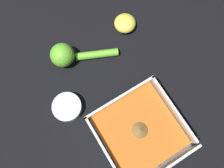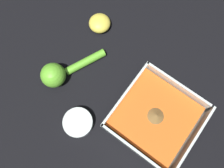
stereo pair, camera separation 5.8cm
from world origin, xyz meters
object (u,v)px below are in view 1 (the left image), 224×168
at_px(spice_bowl, 67,107).
at_px(lemon_squeezer, 68,55).
at_px(square_dish, 140,132).
at_px(lemon_half, 125,23).

bearing_deg(spice_bowl, lemon_squeezer, -120.64).
relative_size(square_dish, spice_bowl, 2.57).
xyz_separation_m(square_dish, lemon_half, (-0.14, -0.29, -0.01)).
distance_m(square_dish, spice_bowl, 0.20).
bearing_deg(lemon_half, lemon_squeezer, 2.13).
bearing_deg(lemon_squeezer, square_dish, 125.16).
relative_size(spice_bowl, lemon_squeezer, 0.43).
bearing_deg(lemon_squeezer, lemon_half, -153.77).
height_order(square_dish, spice_bowl, square_dish).
bearing_deg(spice_bowl, lemon_half, -153.84).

